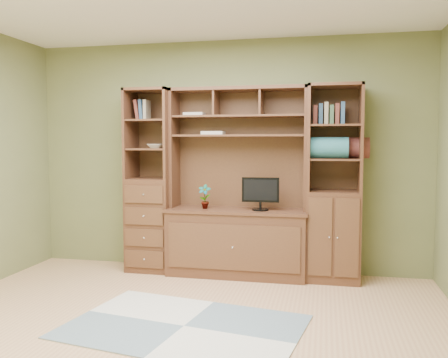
% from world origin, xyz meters
% --- Properties ---
extents(room, '(4.60, 4.10, 2.64)m').
position_xyz_m(room, '(0.00, 0.00, 1.30)').
color(room, tan).
rests_on(room, ground).
extents(center_hutch, '(1.54, 0.53, 2.05)m').
position_xyz_m(center_hutch, '(0.18, 1.73, 1.02)').
color(center_hutch, '#4A2A1A').
rests_on(center_hutch, ground).
extents(left_tower, '(0.50, 0.45, 2.05)m').
position_xyz_m(left_tower, '(-0.82, 1.77, 1.02)').
color(left_tower, '#4A2A1A').
rests_on(left_tower, ground).
extents(right_tower, '(0.55, 0.45, 2.05)m').
position_xyz_m(right_tower, '(1.20, 1.77, 1.02)').
color(right_tower, '#4A2A1A').
rests_on(right_tower, ground).
extents(rug, '(1.98, 1.49, 0.01)m').
position_xyz_m(rug, '(0.04, 0.19, 0.01)').
color(rug, '#A6ACAC').
rests_on(rug, ground).
extents(monitor, '(0.40, 0.19, 0.49)m').
position_xyz_m(monitor, '(0.44, 1.70, 0.97)').
color(monitor, black).
rests_on(monitor, center_hutch).
extents(orchid, '(0.14, 0.10, 0.27)m').
position_xyz_m(orchid, '(-0.18, 1.70, 0.86)').
color(orchid, '#9F4A36').
rests_on(orchid, center_hutch).
extents(magazines, '(0.24, 0.18, 0.04)m').
position_xyz_m(magazines, '(-0.11, 1.82, 1.56)').
color(magazines, '#BCAFA0').
rests_on(magazines, center_hutch).
extents(bowl, '(0.19, 0.19, 0.05)m').
position_xyz_m(bowl, '(-0.76, 1.77, 1.41)').
color(bowl, silver).
rests_on(bowl, left_tower).
extents(blanket_teal, '(0.38, 0.22, 0.22)m').
position_xyz_m(blanket_teal, '(1.15, 1.73, 1.40)').
color(blanket_teal, '#28626A').
rests_on(blanket_teal, right_tower).
extents(blanket_red, '(0.39, 0.22, 0.22)m').
position_xyz_m(blanket_red, '(1.36, 1.85, 1.40)').
color(blanket_red, brown).
rests_on(blanket_red, right_tower).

